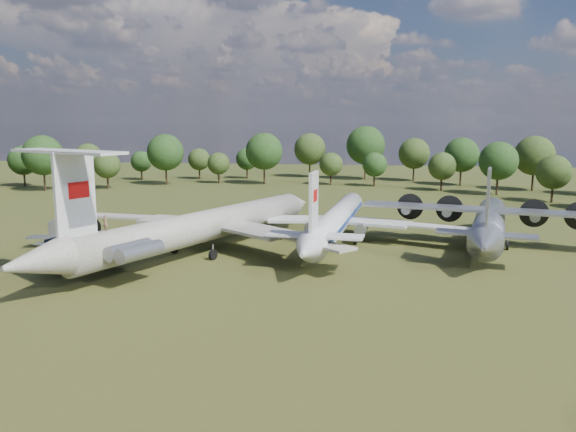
% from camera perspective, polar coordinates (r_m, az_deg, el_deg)
% --- Properties ---
extents(ground, '(300.00, 300.00, 0.00)m').
position_cam_1_polar(ground, '(76.55, -6.83, -3.45)').
color(ground, '#243D14').
rests_on(ground, ground).
extents(il62_airliner, '(64.03, 70.68, 5.65)m').
position_cam_1_polar(il62_airliner, '(74.52, -8.52, -1.63)').
color(il62_airliner, '#B4B4B0').
rests_on(il62_airliner, ground).
extents(tu104_jet, '(41.51, 52.61, 4.93)m').
position_cam_1_polar(tu104_jet, '(80.84, 4.92, -0.93)').
color(tu104_jet, silver).
rests_on(tu104_jet, ground).
extents(an12_transport, '(43.35, 46.46, 5.19)m').
position_cam_1_polar(an12_transport, '(82.18, 19.74, -1.20)').
color(an12_transport, '#9FA2A7').
rests_on(an12_transport, ground).
extents(small_prop_west, '(14.00, 17.14, 2.23)m').
position_cam_1_polar(small_prop_west, '(71.52, -20.20, -4.01)').
color(small_prop_west, '#151C31').
rests_on(small_prop_west, ground).
extents(small_prop_northwest, '(14.16, 18.11, 2.47)m').
position_cam_1_polar(small_prop_northwest, '(82.11, -21.17, -2.27)').
color(small_prop_northwest, '#ABAEB4').
rests_on(small_prop_northwest, ground).
extents(person_on_il62, '(0.67, 0.48, 1.70)m').
position_cam_1_polar(person_on_il62, '(63.02, -18.07, -0.68)').
color(person_on_il62, '#836042').
rests_on(person_on_il62, il62_airliner).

